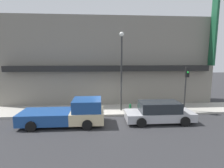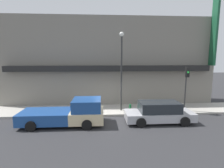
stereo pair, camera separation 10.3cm
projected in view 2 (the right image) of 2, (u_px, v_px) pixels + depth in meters
name	position (u px, v px, depth m)	size (l,w,h in m)	color
ground_plane	(111.00, 117.00, 13.43)	(80.00, 80.00, 0.00)	#2D2D30
sidewalk	(110.00, 110.00, 14.90)	(36.00, 3.01, 0.16)	#ADA89E
building	(109.00, 62.00, 17.25)	(19.80, 3.80, 10.31)	gray
pickup_truck	(68.00, 113.00, 11.80)	(5.51, 2.29, 1.73)	beige
parked_car	(159.00, 112.00, 12.21)	(4.72, 1.98, 1.45)	#ADADB2
fire_hydrant	(130.00, 108.00, 14.14)	(0.20, 0.20, 0.64)	#196633
street_lamp	(121.00, 63.00, 13.99)	(0.36, 0.36, 6.34)	#2D2D2D
traffic_light	(186.00, 81.00, 14.03)	(0.28, 0.42, 3.59)	#2D2D2D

